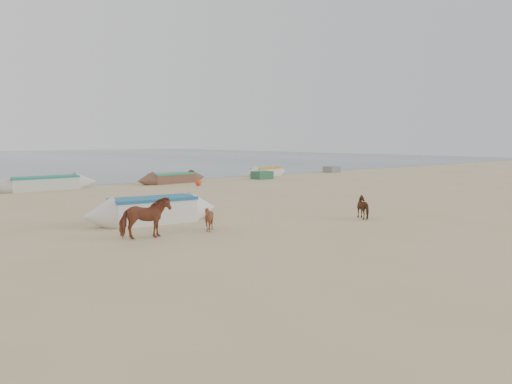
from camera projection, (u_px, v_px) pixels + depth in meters
ground at (326, 228)px, 18.27m from camera, size 140.00×140.00×0.00m
cow_adult at (145, 218)px, 16.24m from camera, size 1.76×1.16×1.37m
calf_front at (209, 219)px, 17.52m from camera, size 0.88×0.80×0.91m
calf_right at (365, 207)px, 20.42m from camera, size 0.82×0.95×0.93m
near_canoe at (153, 210)px, 19.31m from camera, size 5.54×2.01×1.00m
beach_clutter at (167, 180)px, 35.93m from camera, size 47.71×4.96×0.64m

